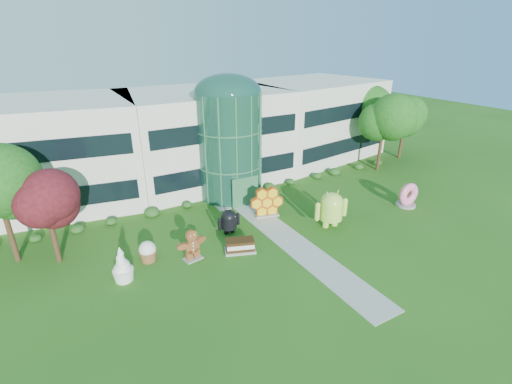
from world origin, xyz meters
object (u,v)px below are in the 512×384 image
android_green (331,207)px  donut (407,194)px  android_black (229,220)px  gingerbread (192,245)px

android_green → donut: (8.61, -0.45, -0.58)m
android_black → gingerbread: bearing=-155.8°
android_green → gingerbread: (-11.54, 1.00, -0.57)m
gingerbread → android_black: bearing=18.4°
donut → gingerbread: bearing=177.8°
donut → android_green: bearing=179.0°
android_green → android_black: 8.31m
donut → gingerbread: 20.20m
android_black → donut: (16.30, -3.54, -0.01)m
android_green → gingerbread: size_ratio=1.38×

